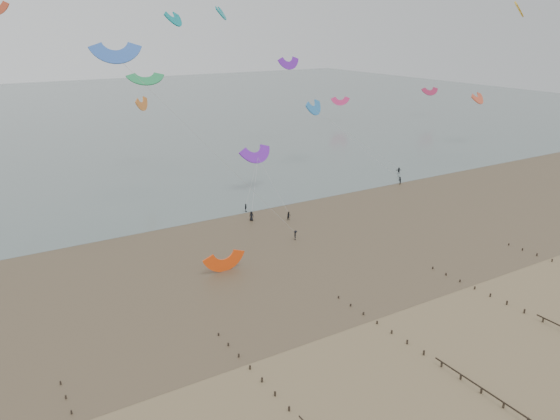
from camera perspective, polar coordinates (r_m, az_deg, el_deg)
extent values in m
plane|color=brown|center=(65.51, 9.82, -14.15)|extent=(500.00, 500.00, 0.00)
plane|color=#475654|center=(245.90, -22.70, 9.12)|extent=(500.00, 500.00, 0.00)
plane|color=#473A28|center=(91.36, -4.69, -4.01)|extent=(500.00, 500.00, 0.00)
ellipsoid|color=slate|center=(74.35, -12.63, -10.07)|extent=(23.60, 14.36, 0.01)
ellipsoid|color=slate|center=(99.26, 0.70, -2.05)|extent=(33.64, 18.32, 0.01)
ellipsoid|color=slate|center=(114.10, 17.09, -0.09)|extent=(19.65, 13.67, 0.01)
cube|color=black|center=(59.08, -20.96, -19.13)|extent=(0.16, 0.16, 0.51)
cube|color=black|center=(61.21, -21.47, -17.74)|extent=(0.16, 0.16, 0.48)
cube|color=black|center=(63.38, -21.95, -16.45)|extent=(0.16, 0.16, 0.45)
cube|color=black|center=(55.91, 0.96, -20.05)|extent=(0.16, 0.16, 0.62)
cube|color=black|center=(57.68, -0.52, -18.66)|extent=(0.16, 0.16, 0.59)
cube|color=black|center=(59.51, -1.89, -17.35)|extent=(0.16, 0.16, 0.57)
cube|color=black|center=(61.40, -3.15, -16.11)|extent=(0.16, 0.16, 0.54)
cube|color=black|center=(63.35, -4.33, -14.94)|extent=(0.16, 0.16, 0.51)
cube|color=black|center=(65.34, -5.42, -13.83)|extent=(0.16, 0.16, 0.48)
cube|color=black|center=(67.37, -6.44, -12.79)|extent=(0.16, 0.16, 0.45)
cube|color=black|center=(60.26, 22.33, -18.35)|extent=(0.16, 0.16, 0.74)
cube|color=black|center=(61.46, 20.29, -17.29)|extent=(0.16, 0.16, 0.71)
cube|color=black|center=(62.74, 18.36, -16.25)|extent=(0.16, 0.16, 0.68)
cube|color=black|center=(64.10, 16.53, -15.24)|extent=(0.16, 0.16, 0.65)
cube|color=black|center=(65.55, 14.80, -14.25)|extent=(0.16, 0.16, 0.62)
cube|color=black|center=(67.06, 13.15, -13.30)|extent=(0.16, 0.16, 0.59)
cube|color=black|center=(68.64, 11.59, -12.38)|extent=(0.16, 0.16, 0.57)
cube|color=black|center=(70.29, 10.12, -11.50)|extent=(0.16, 0.16, 0.54)
cube|color=black|center=(71.99, 8.72, -10.65)|extent=(0.16, 0.16, 0.51)
cube|color=black|center=(73.75, 7.39, -9.83)|extent=(0.16, 0.16, 0.48)
cube|color=black|center=(75.56, 6.13, -9.05)|extent=(0.16, 0.16, 0.45)
cube|color=black|center=(76.99, 25.79, -10.34)|extent=(0.16, 0.16, 0.65)
cube|color=black|center=(78.20, 24.18, -9.65)|extent=(0.16, 0.16, 0.62)
cube|color=black|center=(79.47, 22.62, -8.97)|extent=(0.16, 0.16, 0.59)
cube|color=black|center=(80.81, 21.13, -8.31)|extent=(0.16, 0.16, 0.57)
cube|color=black|center=(82.21, 19.69, -7.67)|extent=(0.16, 0.16, 0.54)
cube|color=black|center=(83.67, 18.30, -7.05)|extent=(0.16, 0.16, 0.51)
cube|color=black|center=(85.19, 16.96, -6.44)|extent=(0.16, 0.16, 0.48)
cube|color=black|center=(86.76, 15.68, -5.85)|extent=(0.16, 0.16, 0.45)
cube|color=black|center=(96.05, 26.56, -4.74)|extent=(0.16, 0.16, 0.54)
cube|color=black|center=(97.30, 25.27, -4.26)|extent=(0.16, 0.16, 0.51)
cube|color=black|center=(98.61, 24.01, -3.79)|extent=(0.16, 0.16, 0.48)
cube|color=black|center=(99.97, 22.79, -3.34)|extent=(0.16, 0.16, 0.45)
imported|color=black|center=(108.60, -3.60, 0.24)|extent=(0.84, 1.04, 1.65)
imported|color=black|center=(103.76, 0.93, -0.62)|extent=(0.82, 0.65, 1.69)
imported|color=black|center=(103.54, -3.00, -0.63)|extent=(1.06, 1.07, 1.87)
imported|color=black|center=(139.68, 12.31, 4.05)|extent=(1.54, 1.03, 1.60)
imported|color=black|center=(130.26, 12.39, 3.02)|extent=(1.10, 1.07, 1.78)
imported|color=black|center=(94.34, 1.63, -2.64)|extent=(1.15, 1.27, 1.71)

